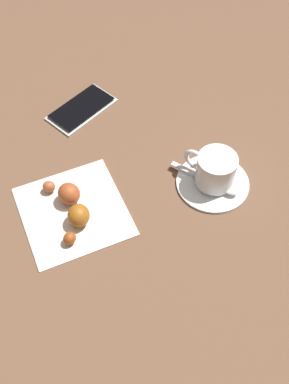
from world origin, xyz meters
TOP-DOWN VIEW (x-y plane):
  - ground_plane at (0.00, 0.00)m, footprint 1.80×1.80m
  - saucer at (0.13, -0.04)m, footprint 0.12×0.12m
  - espresso_cup at (0.13, -0.04)m, footprint 0.07×0.09m
  - teaspoon at (0.13, -0.05)m, footprint 0.07×0.12m
  - sugar_packet at (0.15, -0.02)m, footprint 0.06×0.07m
  - napkin at (-0.10, 0.02)m, footprint 0.18×0.18m
  - croissant at (-0.10, 0.03)m, footprint 0.07×0.13m
  - cell_phone at (0.01, 0.23)m, footprint 0.15×0.11m

SIDE VIEW (x-z plane):
  - ground_plane at x=0.00m, z-range 0.00..0.00m
  - napkin at x=-0.10m, z-range 0.00..0.00m
  - cell_phone at x=0.01m, z-range 0.00..0.01m
  - saucer at x=0.13m, z-range 0.00..0.01m
  - teaspoon at x=0.13m, z-range 0.01..0.02m
  - sugar_packet at x=0.15m, z-range 0.01..0.02m
  - croissant at x=-0.10m, z-range 0.00..0.04m
  - espresso_cup at x=0.13m, z-range 0.01..0.07m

